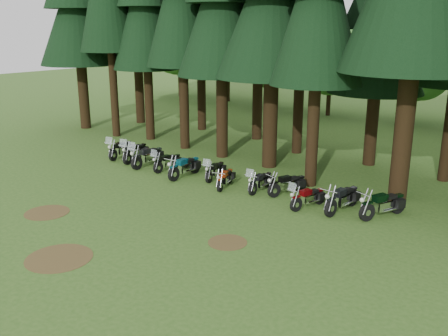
{
  "coord_description": "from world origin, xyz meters",
  "views": [
    {
      "loc": [
        14.73,
        -12.01,
        7.46
      ],
      "look_at": [
        0.6,
        5.0,
        1.0
      ],
      "focal_mm": 40.0,
      "sensor_mm": 36.0,
      "label": 1
    }
  ],
  "objects": [
    {
      "name": "motorcycle_3",
      "position": [
        -3.61,
        5.43,
        0.44
      ],
      "size": [
        0.39,
        2.07,
        1.3
      ],
      "rotation": [
        0.0,
        0.0,
        0.03
      ],
      "color": "black",
      "rests_on": "ground"
    },
    {
      "name": "motorcycle_4",
      "position": [
        -2.08,
        5.14,
        0.49
      ],
      "size": [
        0.4,
        2.39,
        0.97
      ],
      "rotation": [
        0.0,
        0.0,
        0.07
      ],
      "color": "black",
      "rests_on": "ground"
    },
    {
      "name": "decid_1",
      "position": [
        -15.99,
        25.76,
        5.83
      ],
      "size": [
        7.91,
        7.69,
        9.88
      ],
      "color": "black",
      "rests_on": "ground"
    },
    {
      "name": "pine_back_4",
      "position": [
        4.04,
        13.25,
        8.25
      ],
      "size": [
        4.94,
        4.94,
        13.78
      ],
      "color": "black",
      "rests_on": "ground"
    },
    {
      "name": "decid_0",
      "position": [
        -22.1,
        25.26,
        5.9
      ],
      "size": [
        8.0,
        7.78,
        10.0
      ],
      "color": "black",
      "rests_on": "ground"
    },
    {
      "name": "decid_2",
      "position": [
        -10.43,
        24.78,
        4.95
      ],
      "size": [
        6.72,
        6.53,
        8.4
      ],
      "color": "black",
      "rests_on": "ground"
    },
    {
      "name": "decid_4",
      "position": [
        1.58,
        26.32,
        4.37
      ],
      "size": [
        5.93,
        5.76,
        7.41
      ],
      "color": "black",
      "rests_on": "ground"
    },
    {
      "name": "motorcycle_8",
      "position": [
        3.32,
        6.2,
        0.45
      ],
      "size": [
        0.81,
        2.08,
        0.88
      ],
      "rotation": [
        0.0,
        0.0,
        -0.32
      ],
      "color": "black",
      "rests_on": "ground"
    },
    {
      "name": "motorcycle_7",
      "position": [
        2.12,
        5.79,
        0.43
      ],
      "size": [
        0.48,
        2.06,
        1.29
      ],
      "rotation": [
        0.0,
        0.0,
        0.1
      ],
      "color": "black",
      "rests_on": "ground"
    },
    {
      "name": "dirt_patch_1",
      "position": [
        4.5,
        0.5,
        0.01
      ],
      "size": [
        1.4,
        1.4,
        0.01
      ],
      "primitive_type": "cylinder",
      "color": "#4C3D1E",
      "rests_on": "ground"
    },
    {
      "name": "motorcycle_6",
      "position": [
        0.5,
        5.19,
        0.41
      ],
      "size": [
        0.79,
        1.88,
        0.8
      ],
      "rotation": [
        0.0,
        0.0,
        0.35
      ],
      "color": "black",
      "rests_on": "ground"
    },
    {
      "name": "motorcycle_5",
      "position": [
        -0.7,
        5.86,
        0.42
      ],
      "size": [
        0.77,
        1.99,
        1.26
      ],
      "rotation": [
        0.0,
        0.0,
        0.27
      ],
      "color": "black",
      "rests_on": "ground"
    },
    {
      "name": "motorcycle_1",
      "position": [
        -6.3,
        5.54,
        0.5
      ],
      "size": [
        0.98,
        2.35,
        1.5
      ],
      "rotation": [
        0.0,
        0.0,
        0.3
      ],
      "color": "black",
      "rests_on": "ground"
    },
    {
      "name": "motorcycle_0",
      "position": [
        -7.51,
        5.49,
        0.48
      ],
      "size": [
        0.94,
        2.25,
        1.44
      ],
      "rotation": [
        0.0,
        0.0,
        0.3
      ],
      "color": "black",
      "rests_on": "ground"
    },
    {
      "name": "motorcycle_11",
      "position": [
        7.73,
        6.3,
        0.5
      ],
      "size": [
        1.02,
        2.29,
        0.98
      ],
      "rotation": [
        0.0,
        0.0,
        -0.38
      ],
      "color": "black",
      "rests_on": "ground"
    },
    {
      "name": "dirt_patch_0",
      "position": [
        -3.0,
        -2.0,
        0.01
      ],
      "size": [
        1.8,
        1.8,
        0.01
      ],
      "primitive_type": "cylinder",
      "color": "#4C3D1E",
      "rests_on": "ground"
    },
    {
      "name": "motorcycle_9",
      "position": [
        4.9,
        5.3,
        0.43
      ],
      "size": [
        0.71,
        2.05,
        1.29
      ],
      "rotation": [
        0.0,
        0.0,
        -0.23
      ],
      "color": "black",
      "rests_on": "ground"
    },
    {
      "name": "motorcycle_10",
      "position": [
        6.17,
        5.86,
        0.5
      ],
      "size": [
        0.4,
        2.43,
        0.99
      ],
      "rotation": [
        0.0,
        0.0,
        -0.06
      ],
      "color": "black",
      "rests_on": "ground"
    },
    {
      "name": "ground",
      "position": [
        0.0,
        0.0,
        0.0
      ],
      "size": [
        120.0,
        120.0,
        0.0
      ],
      "primitive_type": "plane",
      "color": "#30551B",
      "rests_on": "ground"
    },
    {
      "name": "decid_3",
      "position": [
        -4.71,
        25.13,
        4.51
      ],
      "size": [
        6.12,
        5.95,
        7.65
      ],
      "color": "black",
      "rests_on": "ground"
    },
    {
      "name": "dirt_patch_2",
      "position": [
        1.0,
        -4.0,
        0.01
      ],
      "size": [
        2.2,
        2.2,
        0.01
      ],
      "primitive_type": "cylinder",
      "color": "#4C3D1E",
      "rests_on": "ground"
    },
    {
      "name": "motorcycle_2",
      "position": [
        -5.0,
        5.29,
        0.52
      ],
      "size": [
        0.56,
        2.49,
        1.56
      ],
      "rotation": [
        0.0,
        0.0,
        0.09
      ],
      "color": "black",
      "rests_on": "ground"
    }
  ]
}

